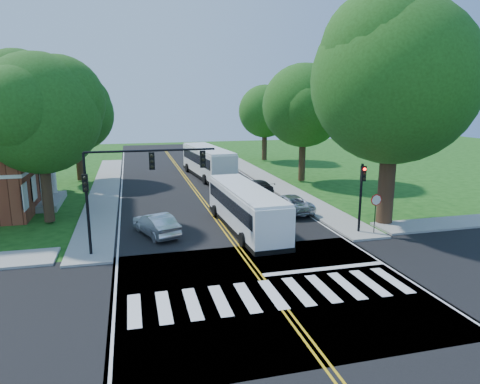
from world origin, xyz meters
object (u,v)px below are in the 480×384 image
object	(u,v)px
dark_sedan	(257,186)
signal_ne	(362,189)
suv	(288,203)
hatchback	(156,224)
bus_lead	(245,207)
signal_nw	(131,177)
bus_follow	(208,162)

from	to	relation	value
dark_sedan	signal_ne	bearing A→B (deg)	89.34
suv	hatchback	bearing A→B (deg)	11.28
hatchback	dark_sedan	world-z (taller)	hatchback
signal_ne	bus_lead	bearing A→B (deg)	158.02
signal_nw	hatchback	world-z (taller)	signal_nw
signal_nw	dark_sedan	size ratio (longest dim) A/B	1.70
signal_nw	bus_lead	size ratio (longest dim) A/B	0.65
signal_nw	bus_follow	size ratio (longest dim) A/B	0.55
bus_lead	dark_sedan	bearing A→B (deg)	-112.90
dark_sedan	hatchback	bearing A→B (deg)	34.51
bus_lead	suv	bearing A→B (deg)	-143.80
signal_nw	bus_follow	world-z (taller)	signal_nw
signal_nw	bus_lead	distance (m)	8.23
dark_sedan	bus_lead	bearing A→B (deg)	56.94
signal_nw	bus_follow	distance (m)	24.34
signal_nw	signal_ne	xyz separation A→B (m)	(14.06, 0.01, -1.41)
hatchback	bus_follow	bearing A→B (deg)	-129.47
bus_lead	suv	world-z (taller)	bus_lead
hatchback	dark_sedan	xyz separation A→B (m)	(9.84, 10.55, -0.10)
signal_ne	dark_sedan	world-z (taller)	signal_ne
suv	signal_nw	bearing A→B (deg)	21.82
bus_follow	bus_lead	bearing A→B (deg)	81.56
suv	dark_sedan	bearing A→B (deg)	-94.20
bus_follow	signal_ne	bearing A→B (deg)	98.95
signal_ne	bus_lead	world-z (taller)	signal_ne
signal_ne	dark_sedan	bearing A→B (deg)	101.83
signal_ne	hatchback	bearing A→B (deg)	166.87
hatchback	dark_sedan	bearing A→B (deg)	-153.16
signal_ne	bus_follow	bearing A→B (deg)	104.19
signal_ne	bus_lead	distance (m)	7.54
bus_lead	dark_sedan	distance (m)	11.50
bus_lead	hatchback	distance (m)	5.86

